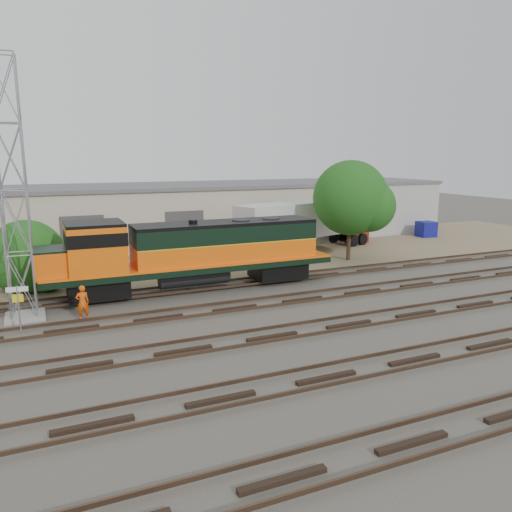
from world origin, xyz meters
name	(u,v)px	position (x,y,z in m)	size (l,w,h in m)	color
ground	(246,318)	(0.00, 0.00, 0.00)	(140.00, 140.00, 0.00)	#47423A
dirt_strip	(171,260)	(0.00, 15.00, 0.01)	(80.00, 16.00, 0.02)	#726047
tracks	(272,336)	(0.00, -3.00, 0.08)	(80.00, 20.40, 0.28)	black
warehouse	(148,215)	(0.04, 22.98, 2.65)	(58.40, 10.40, 5.30)	#BBAF9C
locomotive	(189,252)	(-1.12, 6.00, 2.35)	(17.05, 2.99, 4.10)	black
signal_tower	(14,195)	(-9.98, 4.36, 6.03)	(1.83, 1.83, 12.37)	gray
sign_post	(18,301)	(-10.12, 1.96, 1.57)	(0.92, 0.13, 2.24)	gray
worker	(83,303)	(-7.36, 3.00, 0.86)	(0.63, 0.41, 1.72)	#E14F0C
semi_trailer	(310,220)	(11.67, 14.22, 2.62)	(13.73, 6.37, 4.16)	silver
dumpster_blue	(426,229)	(25.82, 16.01, 0.75)	(1.60, 1.50, 1.50)	navy
dumpster_red	(358,234)	(17.95, 16.19, 0.70)	(1.50, 1.40, 1.40)	maroon
tree_mid	(31,260)	(-9.58, 9.91, 1.85)	(4.68, 4.46, 4.46)	#382619
tree_east	(355,200)	(12.77, 9.45, 4.61)	(5.87, 5.59, 7.55)	#382619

